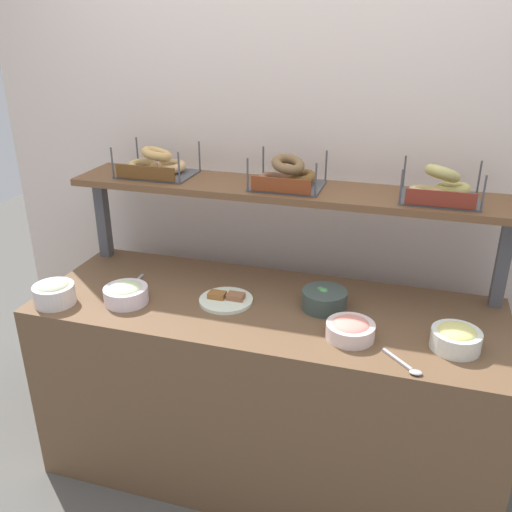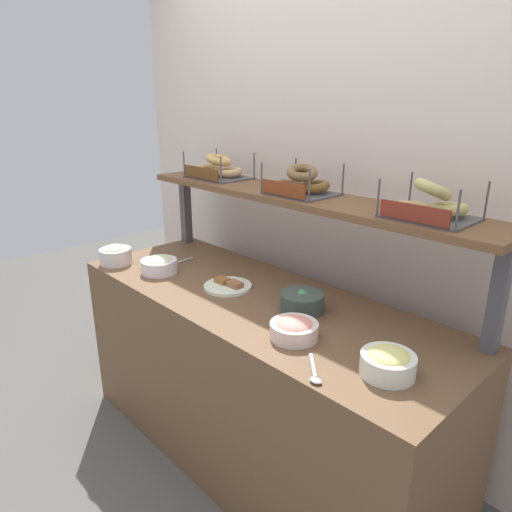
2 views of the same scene
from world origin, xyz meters
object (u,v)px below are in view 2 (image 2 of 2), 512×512
at_px(serving_plate_white, 228,286).
at_px(bagel_basket_cinnamon_raisin, 301,184).
at_px(bowl_egg_salad, 388,362).
at_px(bowl_lox_spread, 294,329).
at_px(bagel_basket_sesame, 218,170).
at_px(bagel_basket_plain, 430,205).
at_px(bowl_veggie_mix, 302,302).
at_px(bowl_scallion_spread, 159,265).
at_px(serving_spoon_near_plate, 314,374).
at_px(bowl_potato_salad, 116,254).
at_px(serving_spoon_by_edge, 175,263).

xyz_separation_m(serving_plate_white, bagel_basket_cinnamon_raisin, (0.18, 0.29, 0.47)).
distance_m(bowl_egg_salad, serving_plate_white, 0.91).
xyz_separation_m(bowl_lox_spread, serving_plate_white, (-0.53, 0.13, -0.03)).
height_order(bagel_basket_sesame, bagel_basket_plain, bagel_basket_plain).
xyz_separation_m(bowl_egg_salad, bagel_basket_cinnamon_raisin, (-0.72, 0.38, 0.43)).
height_order(bowl_egg_salad, bowl_veggie_mix, bowl_egg_salad).
distance_m(bowl_scallion_spread, serving_spoon_near_plate, 1.15).
relative_size(bowl_egg_salad, bowl_potato_salad, 1.05).
height_order(bagel_basket_cinnamon_raisin, bagel_basket_plain, bagel_basket_plain).
bearing_deg(serving_spoon_near_plate, bagel_basket_plain, 84.95).
bearing_deg(bowl_veggie_mix, bowl_scallion_spread, -166.74).
bearing_deg(serving_spoon_near_plate, bagel_basket_sesame, 153.96).
relative_size(bowl_potato_salad, serving_plate_white, 0.75).
bearing_deg(bagel_basket_plain, bowl_veggie_mix, -150.75).
height_order(bowl_scallion_spread, bagel_basket_sesame, bagel_basket_sesame).
height_order(bowl_potato_salad, bagel_basket_sesame, bagel_basket_sesame).
relative_size(bowl_egg_salad, bagel_basket_sesame, 0.54).
bearing_deg(bowl_lox_spread, bowl_scallion_spread, 179.44).
distance_m(bowl_lox_spread, bowl_egg_salad, 0.37).
xyz_separation_m(bowl_egg_salad, bagel_basket_plain, (-0.11, 0.38, 0.43)).
bearing_deg(bagel_basket_cinnamon_raisin, serving_spoon_by_edge, -155.56).
bearing_deg(bagel_basket_plain, bagel_basket_sesame, 179.03).
xyz_separation_m(bowl_egg_salad, bagel_basket_sesame, (-1.34, 0.40, 0.43)).
bearing_deg(bowl_potato_salad, serving_spoon_by_edge, 44.16).
xyz_separation_m(bagel_basket_sesame, bagel_basket_plain, (1.23, -0.02, 0.00)).
bearing_deg(bowl_lox_spread, bagel_basket_sesame, 155.60).
height_order(bowl_scallion_spread, bowl_egg_salad, bowl_egg_salad).
distance_m(bowl_veggie_mix, serving_plate_white, 0.41).
relative_size(bowl_scallion_spread, serving_spoon_near_plate, 1.30).
distance_m(bowl_scallion_spread, bowl_lox_spread, 0.93).
bearing_deg(serving_spoon_by_edge, serving_plate_white, -0.73).
distance_m(bowl_egg_salad, bowl_potato_salad, 1.58).
relative_size(bowl_lox_spread, bowl_veggie_mix, 0.99).
bearing_deg(bowl_scallion_spread, bagel_basket_sesame, 95.00).
xyz_separation_m(bowl_lox_spread, bowl_egg_salad, (0.37, 0.04, 0.01)).
distance_m(bowl_scallion_spread, bagel_basket_cinnamon_raisin, 0.83).
xyz_separation_m(bowl_lox_spread, bowl_potato_salad, (-1.21, -0.09, 0.01)).
bearing_deg(bowl_potato_salad, bagel_basket_sesame, 65.42).
distance_m(bowl_egg_salad, serving_spoon_near_plate, 0.24).
relative_size(serving_plate_white, bagel_basket_cinnamon_raisin, 0.77).
height_order(serving_plate_white, bagel_basket_plain, bagel_basket_plain).
distance_m(bowl_lox_spread, serving_spoon_by_edge, 0.99).
bearing_deg(bagel_basket_cinnamon_raisin, bowl_veggie_mix, -45.47).
bearing_deg(bowl_potato_salad, bowl_veggie_mix, 14.74).
xyz_separation_m(bowl_scallion_spread, bagel_basket_cinnamon_raisin, (0.58, 0.41, 0.43)).
bearing_deg(bagel_basket_sesame, bowl_scallion_spread, -85.00).
height_order(bowl_lox_spread, bagel_basket_cinnamon_raisin, bagel_basket_cinnamon_raisin).
xyz_separation_m(serving_plate_white, serving_spoon_by_edge, (-0.45, 0.01, -0.00)).
bearing_deg(serving_plate_white, serving_spoon_by_edge, 179.27).
bearing_deg(serving_plate_white, bowl_lox_spread, -13.75).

